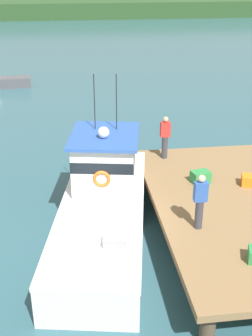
# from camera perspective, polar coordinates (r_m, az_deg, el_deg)

# --- Properties ---
(ground_plane) EXTENTS (200.00, 200.00, 0.00)m
(ground_plane) POSITION_cam_1_polar(r_m,az_deg,el_deg) (13.74, -3.66, -10.07)
(ground_plane) COLOR #2D5660
(dock) EXTENTS (6.00, 9.00, 1.20)m
(dock) POSITION_cam_1_polar(r_m,az_deg,el_deg) (14.20, 15.98, -4.73)
(dock) COLOR #4C3D2D
(dock) RESTS_ON ground
(main_fishing_boat) EXTENTS (3.91, 9.97, 4.80)m
(main_fishing_boat) POSITION_cam_1_polar(r_m,az_deg,el_deg) (14.15, -2.87, -4.11)
(main_fishing_boat) COLOR silver
(main_fishing_boat) RESTS_ON ground
(crate_stack_near_edge) EXTENTS (0.69, 0.57, 0.40)m
(crate_stack_near_edge) POSITION_cam_1_polar(r_m,az_deg,el_deg) (14.91, 9.66, -1.15)
(crate_stack_near_edge) COLOR #2D8442
(crate_stack_near_edge) RESTS_ON dock
(crate_single_by_cleat) EXTENTS (0.70, 0.60, 0.34)m
(crate_single_by_cleat) POSITION_cam_1_polar(r_m,az_deg,el_deg) (15.09, 15.92, -1.58)
(crate_single_by_cleat) COLOR orange
(crate_single_by_cleat) RESTS_ON dock
(deckhand_by_the_boat) EXTENTS (0.36, 0.22, 1.63)m
(deckhand_by_the_boat) POSITION_cam_1_polar(r_m,az_deg,el_deg) (12.09, 9.60, -4.21)
(deckhand_by_the_boat) COLOR #383842
(deckhand_by_the_boat) RESTS_ON dock
(deckhand_further_back) EXTENTS (0.36, 0.22, 1.63)m
(deckhand_further_back) POSITION_cam_1_polar(r_m,az_deg,el_deg) (16.37, 5.10, 4.09)
(deckhand_further_back) COLOR #383842
(deckhand_further_back) RESTS_ON dock
(far_shoreline) EXTENTS (120.00, 8.00, 2.40)m
(far_shoreline) POSITION_cam_1_polar(r_m,az_deg,el_deg) (73.53, -7.32, 19.76)
(far_shoreline) COLOR #284723
(far_shoreline) RESTS_ON ground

